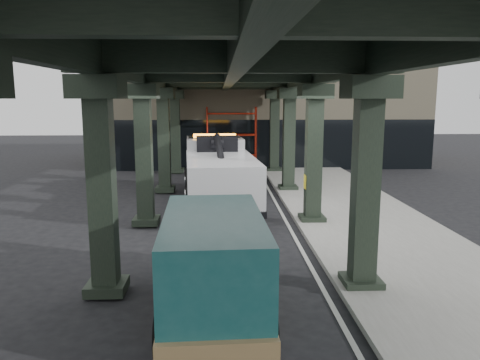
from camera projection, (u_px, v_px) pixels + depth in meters
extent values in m
plane|color=black|center=(244.00, 241.00, 15.01)|extent=(90.00, 90.00, 0.00)
cube|color=gray|center=(363.00, 221.00, 17.16)|extent=(5.00, 40.00, 0.15)
cube|color=silver|center=(287.00, 224.00, 17.05)|extent=(0.12, 38.00, 0.01)
cube|color=black|center=(365.00, 187.00, 10.76)|extent=(0.55, 0.55, 5.00)
cube|color=black|center=(370.00, 87.00, 10.37)|extent=(1.10, 1.10, 0.50)
cube|color=black|center=(361.00, 282.00, 11.16)|extent=(0.90, 0.90, 0.24)
cube|color=black|center=(314.00, 156.00, 16.66)|extent=(0.55, 0.55, 5.00)
cube|color=black|center=(315.00, 91.00, 16.28)|extent=(1.10, 1.10, 0.50)
cube|color=black|center=(312.00, 219.00, 17.06)|extent=(0.90, 0.90, 0.24)
cube|color=black|center=(289.00, 141.00, 22.57)|extent=(0.55, 0.55, 5.00)
cube|color=black|center=(290.00, 93.00, 22.18)|extent=(1.10, 1.10, 0.50)
cube|color=black|center=(288.00, 188.00, 22.97)|extent=(0.90, 0.90, 0.24)
cube|color=black|center=(274.00, 132.00, 28.48)|extent=(0.55, 0.55, 5.00)
cube|color=black|center=(275.00, 95.00, 28.09)|extent=(1.10, 1.10, 0.50)
cube|color=black|center=(274.00, 170.00, 28.87)|extent=(0.90, 0.90, 0.24)
cube|color=black|center=(102.00, 189.00, 10.50)|extent=(0.55, 0.55, 5.00)
cube|color=black|center=(97.00, 87.00, 10.11)|extent=(1.10, 1.10, 0.50)
cube|color=black|center=(107.00, 287.00, 10.90)|extent=(0.90, 0.90, 0.24)
cube|color=black|center=(144.00, 156.00, 16.40)|extent=(0.55, 0.55, 5.00)
cube|color=black|center=(142.00, 91.00, 16.02)|extent=(1.10, 1.10, 0.50)
cube|color=black|center=(146.00, 221.00, 16.80)|extent=(0.90, 0.90, 0.24)
cube|color=black|center=(164.00, 141.00, 22.31)|extent=(0.55, 0.55, 5.00)
cube|color=black|center=(163.00, 93.00, 21.92)|extent=(1.10, 1.10, 0.50)
cube|color=black|center=(165.00, 189.00, 22.71)|extent=(0.90, 0.90, 0.24)
cube|color=black|center=(176.00, 132.00, 28.22)|extent=(0.55, 0.55, 5.00)
cube|color=black|center=(175.00, 94.00, 27.83)|extent=(1.10, 1.10, 0.50)
cube|color=black|center=(176.00, 170.00, 28.61)|extent=(0.90, 0.90, 0.24)
cube|color=black|center=(316.00, 68.00, 16.14)|extent=(0.35, 32.00, 1.10)
cube|color=black|center=(141.00, 67.00, 15.88)|extent=(0.35, 32.00, 1.10)
cube|color=black|center=(229.00, 68.00, 16.01)|extent=(0.35, 32.00, 1.10)
cube|color=black|center=(229.00, 47.00, 15.89)|extent=(7.40, 32.00, 0.30)
cube|color=#C6B793|center=(257.00, 106.00, 34.10)|extent=(22.00, 10.00, 8.00)
cylinder|color=#AB1E0D|center=(208.00, 139.00, 29.27)|extent=(0.08, 0.08, 4.00)
cylinder|color=#AB1E0D|center=(207.00, 140.00, 28.48)|extent=(0.08, 0.08, 4.00)
cylinder|color=#AB1E0D|center=(255.00, 139.00, 29.40)|extent=(0.08, 0.08, 4.00)
cylinder|color=#AB1E0D|center=(256.00, 140.00, 28.61)|extent=(0.08, 0.08, 4.00)
cylinder|color=#AB1E0D|center=(231.00, 155.00, 29.51)|extent=(3.00, 0.08, 0.08)
cylinder|color=#AB1E0D|center=(231.00, 134.00, 29.28)|extent=(3.00, 0.08, 0.08)
cylinder|color=#AB1E0D|center=(231.00, 113.00, 29.06)|extent=(3.00, 0.08, 0.08)
cube|color=black|center=(219.00, 189.00, 19.61)|extent=(1.70, 8.29, 0.27)
cube|color=silver|center=(214.00, 158.00, 22.19)|extent=(2.77, 2.82, 1.98)
cube|color=silver|center=(213.00, 166.00, 23.41)|extent=(2.63, 0.96, 0.99)
cube|color=black|center=(214.00, 146.00, 22.36)|extent=(2.51, 1.60, 0.93)
cube|color=silver|center=(221.00, 177.00, 18.25)|extent=(3.03, 5.67, 1.54)
cube|color=orange|center=(215.00, 136.00, 21.79)|extent=(1.99, 0.45, 0.18)
cube|color=black|center=(217.00, 144.00, 20.21)|extent=(1.80, 0.79, 0.66)
cylinder|color=black|center=(221.00, 155.00, 18.33)|extent=(0.54, 3.85, 1.47)
cube|color=black|center=(228.00, 223.00, 15.70)|extent=(0.44, 1.56, 0.20)
cube|color=black|center=(230.00, 231.00, 14.96)|extent=(1.77, 0.40, 0.20)
cylinder|color=black|center=(189.00, 181.00, 22.56)|extent=(0.47, 1.23, 1.21)
cylinder|color=silver|center=(189.00, 181.00, 22.56)|extent=(0.48, 0.69, 0.66)
cylinder|color=black|center=(239.00, 180.00, 22.84)|extent=(0.47, 1.23, 1.21)
cylinder|color=silver|center=(239.00, 180.00, 22.84)|extent=(0.48, 0.69, 0.66)
cylinder|color=black|center=(190.00, 196.00, 19.02)|extent=(0.47, 1.23, 1.21)
cylinder|color=silver|center=(190.00, 196.00, 19.02)|extent=(0.48, 0.69, 0.66)
cylinder|color=black|center=(249.00, 194.00, 19.30)|extent=(0.47, 1.23, 1.21)
cylinder|color=silver|center=(249.00, 194.00, 19.30)|extent=(0.48, 0.69, 0.66)
cylinder|color=black|center=(191.00, 203.00, 17.62)|extent=(0.47, 1.23, 1.21)
cylinder|color=silver|center=(191.00, 203.00, 17.62)|extent=(0.48, 0.69, 0.66)
cylinder|color=black|center=(254.00, 202.00, 17.90)|extent=(0.47, 1.23, 1.21)
cylinder|color=silver|center=(254.00, 202.00, 17.90)|extent=(0.48, 0.69, 0.66)
cube|color=#123F40|center=(211.00, 240.00, 12.07)|extent=(1.97, 1.10, 0.85)
cube|color=#123F40|center=(214.00, 260.00, 9.46)|extent=(2.13, 4.30, 1.84)
cube|color=olive|center=(213.00, 288.00, 9.96)|extent=(2.20, 5.34, 0.33)
cube|color=black|center=(211.00, 215.00, 11.57)|extent=(1.85, 0.47, 0.78)
cube|color=black|center=(213.00, 234.00, 9.66)|extent=(2.13, 3.46, 0.52)
cube|color=silver|center=(211.00, 248.00, 12.63)|extent=(1.89, 0.18, 0.28)
cylinder|color=black|center=(175.00, 260.00, 12.04)|extent=(0.29, 0.80, 0.79)
cylinder|color=silver|center=(175.00, 260.00, 12.04)|extent=(0.32, 0.45, 0.43)
cylinder|color=black|center=(248.00, 258.00, 12.18)|extent=(0.29, 0.80, 0.79)
cylinder|color=silver|center=(248.00, 258.00, 12.18)|extent=(0.32, 0.45, 0.43)
cylinder|color=black|center=(162.00, 337.00, 8.15)|extent=(0.29, 0.80, 0.79)
cylinder|color=silver|center=(162.00, 337.00, 8.15)|extent=(0.32, 0.45, 0.43)
cylinder|color=black|center=(269.00, 333.00, 8.30)|extent=(0.29, 0.80, 0.79)
cylinder|color=silver|center=(269.00, 333.00, 8.30)|extent=(0.32, 0.45, 0.43)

